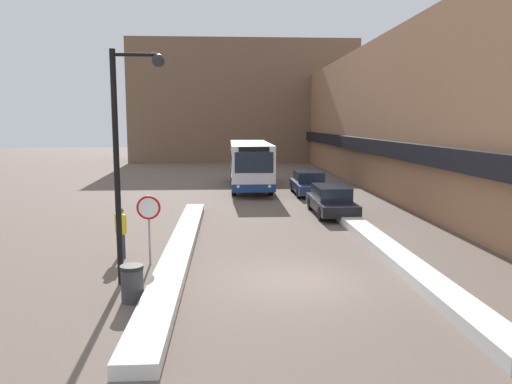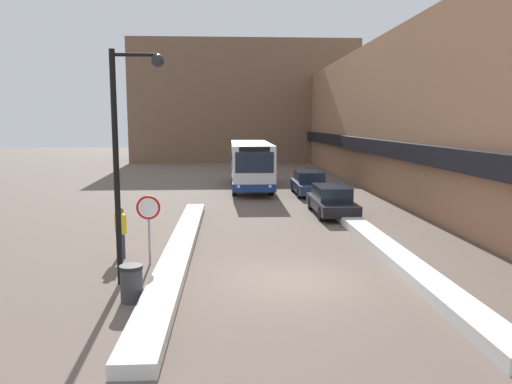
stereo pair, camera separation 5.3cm
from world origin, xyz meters
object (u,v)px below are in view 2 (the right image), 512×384
street_lamp (126,142)px  pedestrian (121,227)px  stop_sign (149,215)px  parked_car_middle (309,183)px  parked_car_front (332,200)px  trash_bin (132,283)px  city_bus (250,163)px

street_lamp → pedestrian: street_lamp is taller
pedestrian → stop_sign: bearing=12.3°
parked_car_middle → street_lamp: bearing=-114.5°
parked_car_front → parked_car_middle: (-0.00, 6.96, 0.01)m
parked_car_middle → parked_car_front: bearing=-90.0°
trash_bin → stop_sign: bearing=91.2°
parked_car_front → street_lamp: street_lamp is taller
city_bus → parked_car_front: bearing=-70.8°
parked_car_front → parked_car_middle: 6.96m
pedestrian → trash_bin: pedestrian is taller
city_bus → pedestrian: (-5.14, -17.69, -0.71)m
stop_sign → trash_bin: size_ratio=2.36×
city_bus → parked_car_middle: bearing=-42.9°
street_lamp → parked_car_front: bearing=52.5°
parked_car_middle → trash_bin: 20.13m
city_bus → trash_bin: (-3.98, -21.98, -1.26)m
stop_sign → trash_bin: bearing=-88.8°
pedestrian → trash_bin: (1.16, -4.29, -0.55)m
street_lamp → parked_car_middle: bearing=65.5°
parked_car_front → trash_bin: bearing=-122.8°
street_lamp → trash_bin: street_lamp is taller
stop_sign → street_lamp: (-0.24, -1.93, 2.38)m
parked_car_front → parked_car_middle: parked_car_middle is taller
trash_bin → parked_car_front: bearing=57.2°
parked_car_front → parked_car_middle: bearing=90.0°
parked_car_front → street_lamp: size_ratio=0.75×
stop_sign → pedestrian: 1.55m
trash_bin → pedestrian: bearing=105.2°
street_lamp → trash_bin: size_ratio=6.82×
city_bus → parked_car_middle: size_ratio=2.40×
parked_car_middle → stop_sign: stop_sign is taller
parked_car_middle → trash_bin: parked_car_middle is taller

